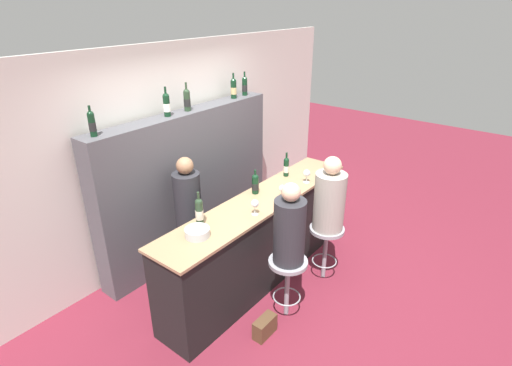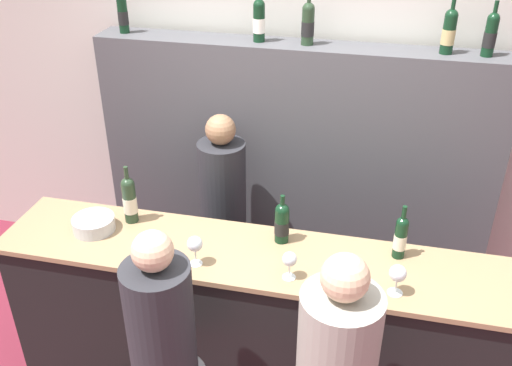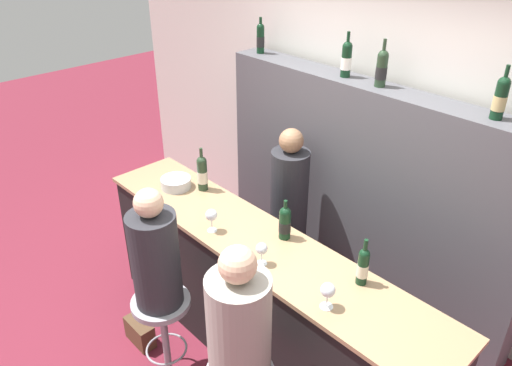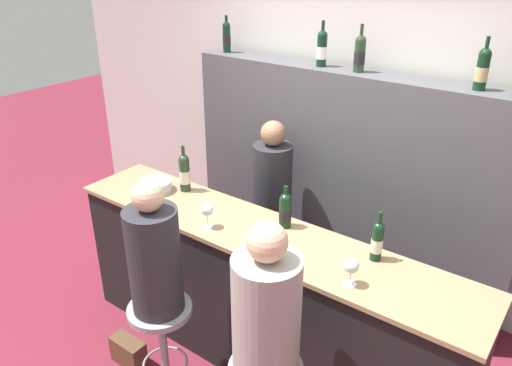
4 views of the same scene
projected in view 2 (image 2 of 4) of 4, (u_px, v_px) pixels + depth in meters
wall_back at (302, 111)px, 3.98m from camera, size 6.40×0.05×2.60m
bar_counter at (259, 328)px, 3.23m from camera, size 2.83×0.55×1.04m
back_bar_cabinet at (294, 174)px, 3.98m from camera, size 2.65×0.28×1.83m
wine_bottle_counter_0 at (129, 199)px, 3.18m from camera, size 0.08×0.08×0.35m
wine_bottle_counter_1 at (282, 222)px, 3.02m from camera, size 0.08×0.08×0.28m
wine_bottle_counter_2 at (401, 237)px, 2.90m from camera, size 0.07×0.07×0.31m
wine_bottle_backbar_0 at (123, 13)px, 3.69m from camera, size 0.07×0.07×0.30m
wine_bottle_backbar_1 at (259, 20)px, 3.51m from camera, size 0.08×0.08×0.33m
wine_bottle_backbar_2 at (308, 23)px, 3.45m from camera, size 0.08×0.08×0.33m
wine_bottle_backbar_3 at (449, 31)px, 3.29m from camera, size 0.08×0.08×0.33m
wine_bottle_backbar_4 at (491, 34)px, 3.25m from camera, size 0.07×0.07×0.32m
wine_glass_0 at (195, 245)px, 2.85m from camera, size 0.08×0.08×0.17m
wine_glass_1 at (290, 260)px, 2.76m from camera, size 0.07×0.07×0.15m
wine_glass_2 at (398, 274)px, 2.65m from camera, size 0.08×0.08×0.16m
metal_bowl at (94, 224)px, 3.15m from camera, size 0.23×0.23×0.08m
guest_seated_left at (160, 321)px, 2.54m from camera, size 0.31×0.31×0.84m
guest_seated_right at (338, 351)px, 2.38m from camera, size 0.34×0.34×0.86m
bartender at (224, 224)px, 3.84m from camera, size 0.31×0.31×1.48m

